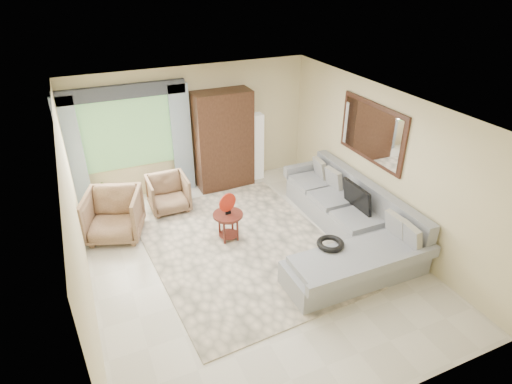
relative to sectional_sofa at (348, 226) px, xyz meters
name	(u,v)px	position (x,y,z in m)	size (l,w,h in m)	color
ground	(251,259)	(-1.78, 0.18, -0.28)	(6.00, 6.00, 0.00)	silver
area_rug	(242,247)	(-1.79, 0.56, -0.27)	(3.00, 4.00, 0.02)	beige
sectional_sofa	(348,226)	(0.00, 0.00, 0.00)	(2.30, 3.46, 0.90)	#96999E
tv_screen	(357,197)	(0.27, 0.18, 0.44)	(0.06, 0.74, 0.48)	black
garden_hose	(330,244)	(-0.78, -0.62, 0.26)	(0.43, 0.43, 0.09)	black
coffee_table	(228,226)	(-1.91, 0.87, -0.01)	(0.53, 0.53, 0.53)	#451B12
red_disc	(227,202)	(-1.91, 0.87, 0.48)	(0.34, 0.34, 0.03)	#B12311
armchair_left	(114,215)	(-3.72, 1.80, 0.15)	(0.92, 0.95, 0.86)	#9A6F54
armchair_right	(168,193)	(-2.62, 2.35, 0.07)	(0.75, 0.77, 0.70)	brown
potted_plant	(104,193)	(-3.77, 2.96, 0.02)	(0.54, 0.47, 0.60)	#999999
armoire	(223,140)	(-1.23, 2.90, 0.77)	(1.20, 0.55, 2.10)	black
floor_lamp	(257,147)	(-0.43, 2.96, 0.47)	(0.24, 0.24, 1.50)	silver
window	(127,134)	(-3.13, 3.15, 1.12)	(1.80, 0.04, 1.40)	#669E59
curtain_left	(73,156)	(-4.18, 3.06, 0.87)	(0.40, 0.08, 2.30)	#9EB7CC
curtain_right	(182,139)	(-2.08, 3.06, 0.87)	(0.40, 0.08, 2.30)	#9EB7CC
valance	(121,92)	(-3.13, 3.08, 1.97)	(2.40, 0.12, 0.26)	#1E232D
wall_mirror	(371,132)	(0.68, 0.53, 1.47)	(0.05, 1.70, 1.05)	black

